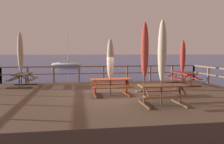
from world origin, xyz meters
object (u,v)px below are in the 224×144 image
patio_umbrella_short_back (183,57)px  picnic_table_mid_left (111,83)px  sailboat_distant (66,64)px  patio_umbrella_tall_mid_left (145,50)px  patio_umbrella_tall_back_right (110,59)px  patio_umbrella_tall_front (20,52)px  patio_umbrella_tall_back_left (162,51)px  picnic_table_mid_centre (183,76)px  picnic_table_front_right (162,90)px  picnic_table_mid_right (23,77)px

patio_umbrella_short_back → picnic_table_mid_left: bearing=-152.1°
sailboat_distant → patio_umbrella_tall_mid_left: bearing=-81.5°
patio_umbrella_tall_back_right → patio_umbrella_tall_mid_left: 1.71m
picnic_table_mid_left → patio_umbrella_short_back: (4.78, 2.53, 1.17)m
picnic_table_mid_left → sailboat_distant: 33.30m
patio_umbrella_tall_front → patio_umbrella_tall_back_left: 8.41m
picnic_table_mid_centre → patio_umbrella_short_back: size_ratio=0.79×
picnic_table_mid_left → picnic_table_front_right: same height
patio_umbrella_tall_back_right → sailboat_distant: sailboat_distant is taller
patio_umbrella_tall_back_right → patio_umbrella_tall_front: bearing=145.1°
picnic_table_mid_right → patio_umbrella_tall_mid_left: patio_umbrella_tall_mid_left is taller
patio_umbrella_tall_front → patio_umbrella_short_back: patio_umbrella_tall_front is taller
picnic_table_mid_right → patio_umbrella_short_back: 9.61m
patio_umbrella_tall_back_right → patio_umbrella_tall_mid_left: bearing=-36.9°
picnic_table_mid_right → picnic_table_mid_centre: size_ratio=0.81×
patio_umbrella_tall_front → picnic_table_front_right: bearing=-40.3°
picnic_table_mid_centre → patio_umbrella_tall_mid_left: patio_umbrella_tall_mid_left is taller
sailboat_distant → picnic_table_mid_centre: bearing=-74.1°
sailboat_distant → picnic_table_mid_right: bearing=-91.7°
patio_umbrella_tall_front → sailboat_distant: 29.92m
picnic_table_mid_left → patio_umbrella_tall_front: size_ratio=0.60×
picnic_table_mid_right → patio_umbrella_short_back: patio_umbrella_short_back is taller
patio_umbrella_tall_back_left → picnic_table_mid_centre: bearing=55.9°
picnic_table_mid_left → patio_umbrella_tall_back_right: (-0.05, -0.07, 1.11)m
patio_umbrella_tall_mid_left → picnic_table_mid_centre: bearing=45.7°
picnic_table_mid_right → patio_umbrella_short_back: bearing=-4.7°
picnic_table_mid_left → patio_umbrella_tall_back_right: patio_umbrella_tall_back_right is taller
picnic_table_mid_centre → patio_umbrella_tall_back_right: patio_umbrella_tall_back_right is taller
picnic_table_front_right → patio_umbrella_short_back: 5.80m
picnic_table_mid_centre → patio_umbrella_tall_back_right: bearing=-151.6°
patio_umbrella_short_back → sailboat_distant: size_ratio=0.35×
picnic_table_mid_left → patio_umbrella_tall_front: 5.98m
picnic_table_mid_left → picnic_table_mid_centre: (4.84, 2.58, 0.01)m
picnic_table_front_right → patio_umbrella_tall_back_right: size_ratio=0.67×
patio_umbrella_tall_front → patio_umbrella_short_back: 9.60m
picnic_table_front_right → patio_umbrella_tall_mid_left: bearing=107.4°
picnic_table_mid_centre → patio_umbrella_tall_front: (-9.64, 0.67, 1.46)m
picnic_table_mid_right → picnic_table_front_right: size_ratio=0.99×
picnic_table_mid_left → picnic_table_mid_centre: 5.49m
patio_umbrella_tall_mid_left → sailboat_distant: size_ratio=0.42×
patio_umbrella_tall_back_right → patio_umbrella_tall_front: size_ratio=0.83×
picnic_table_mid_left → patio_umbrella_tall_back_left: (1.61, -2.20, 1.49)m
patio_umbrella_tall_back_left → patio_umbrella_tall_mid_left: patio_umbrella_tall_mid_left is taller
picnic_table_mid_left → picnic_table_mid_right: size_ratio=1.09×
picnic_table_mid_right → sailboat_distant: 29.78m
sailboat_distant → picnic_table_front_right: bearing=-81.2°
picnic_table_front_right → sailboat_distant: 35.71m
picnic_table_mid_centre → patio_umbrella_tall_mid_left: size_ratio=0.66×
patio_umbrella_tall_back_right → patio_umbrella_tall_front: 5.80m
picnic_table_front_right → patio_umbrella_tall_back_left: 1.49m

